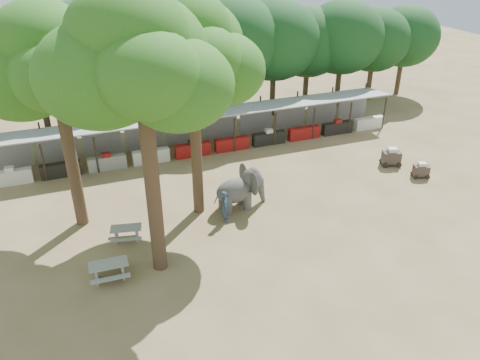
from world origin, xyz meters
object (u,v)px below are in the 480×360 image
object	(u,v)px
yard_tree_left	(50,65)
cart_back	(391,157)
elephant	(241,189)
handler	(225,206)
yard_tree_center	(136,62)
picnic_table_near	(109,269)
picnic_table_far	(126,232)
cart_front	(421,170)
yard_tree_back	(188,51)

from	to	relation	value
yard_tree_left	cart_back	distance (m)	20.77
elephant	handler	world-z (taller)	elephant
yard_tree_center	elephant	size ratio (longest dim) A/B	4.02
handler	picnic_table_near	size ratio (longest dim) A/B	1.03
yard_tree_left	handler	bearing A→B (deg)	-20.28
yard_tree_left	cart_back	xyz separation A→B (m)	(19.33, -0.22, -7.61)
picnic_table_far	cart_back	bearing A→B (deg)	19.54
handler	picnic_table_far	bearing A→B (deg)	104.79
picnic_table_far	cart_front	world-z (taller)	cart_front
yard_tree_center	picnic_table_far	distance (m)	9.10
yard_tree_center	handler	size ratio (longest dim) A/B	6.90
elephant	picnic_table_near	world-z (taller)	elephant
handler	elephant	bearing A→B (deg)	-36.21
handler	picnic_table_near	distance (m)	6.74
yard_tree_back	elephant	bearing A→B (deg)	-14.60
elephant	cart_back	world-z (taller)	elephant
elephant	yard_tree_center	bearing A→B (deg)	-152.53
yard_tree_center	picnic_table_far	xyz separation A→B (m)	(-0.94, 2.42, -8.73)
yard_tree_center	picnic_table_near	xyz separation A→B (m)	(-2.09, -0.23, -8.67)
yard_tree_back	picnic_table_far	xyz separation A→B (m)	(-3.94, -1.58, -8.06)
yard_tree_center	cart_front	size ratio (longest dim) A/B	10.29
handler	cart_front	distance (m)	12.90
yard_tree_back	handler	xyz separation A→B (m)	(1.13, -1.63, -7.67)
elephant	handler	bearing A→B (deg)	-146.17
elephant	handler	distance (m)	1.64
yard_tree_back	cart_back	bearing A→B (deg)	3.33
picnic_table_near	picnic_table_far	distance (m)	2.89
picnic_table_far	cart_front	size ratio (longest dim) A/B	1.47
picnic_table_near	cart_back	size ratio (longest dim) A/B	1.18
yard_tree_center	handler	xyz separation A→B (m)	(4.12, 2.37, -8.34)
cart_front	picnic_table_near	bearing A→B (deg)	-150.80
elephant	handler	size ratio (longest dim) A/B	1.72
cart_front	cart_back	bearing A→B (deg)	128.94
handler	picnic_table_far	world-z (taller)	handler
yard_tree_center	picnic_table_near	bearing A→B (deg)	-173.62
picnic_table_near	picnic_table_far	xyz separation A→B (m)	(1.15, 2.66, -0.06)
yard_tree_back	cart_front	size ratio (longest dim) A/B	9.71
yard_tree_left	cart_front	xyz separation A→B (m)	(20.01, -2.27, -7.72)
elephant	picnic_table_near	xyz separation A→B (m)	(-7.48, -3.61, -0.60)
elephant	handler	xyz separation A→B (m)	(-1.27, -1.01, -0.26)
yard_tree_left	yard_tree_center	distance (m)	5.92
yard_tree_left	picnic_table_far	bearing A→B (deg)	-51.35
handler	cart_front	bearing A→B (deg)	-72.97
picnic_table_near	cart_back	bearing A→B (deg)	17.13
cart_front	cart_back	size ratio (longest dim) A/B	0.82
elephant	picnic_table_far	size ratio (longest dim) A/B	1.75
yard_tree_back	cart_front	bearing A→B (deg)	-5.16
yard_tree_back	handler	world-z (taller)	yard_tree_back
picnic_table_near	cart_back	distance (m)	19.08
yard_tree_back	picnic_table_near	bearing A→B (deg)	-140.22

